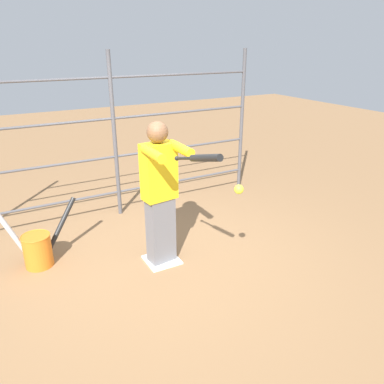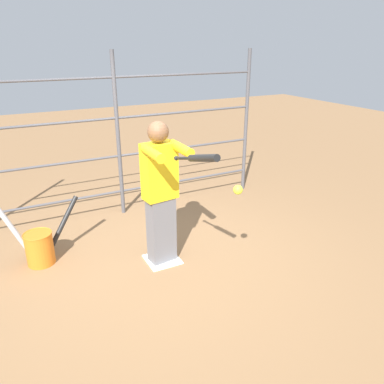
% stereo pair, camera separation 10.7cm
% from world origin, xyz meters
% --- Properties ---
extents(ground_plane, '(24.00, 24.00, 0.00)m').
position_xyz_m(ground_plane, '(0.00, 0.00, 0.00)').
color(ground_plane, olive).
extents(home_plate, '(0.40, 0.40, 0.02)m').
position_xyz_m(home_plate, '(0.00, 0.00, 0.01)').
color(home_plate, white).
rests_on(home_plate, ground).
extents(fence_backstop, '(4.66, 0.06, 2.46)m').
position_xyz_m(fence_backstop, '(0.00, -1.60, 1.23)').
color(fence_backstop, '#4C4C51').
rests_on(fence_backstop, ground).
extents(batter, '(0.45, 0.62, 1.75)m').
position_xyz_m(batter, '(0.00, 0.02, 0.95)').
color(batter, slate).
rests_on(batter, ground).
extents(baseball_bat_swinging, '(0.07, 0.83, 0.27)m').
position_xyz_m(baseball_bat_swinging, '(0.00, 0.96, 1.59)').
color(baseball_bat_swinging, black).
extents(softball_in_flight, '(0.10, 0.10, 0.10)m').
position_xyz_m(softball_in_flight, '(-0.46, 0.91, 1.19)').
color(softball_in_flight, yellow).
extents(bat_bucket, '(1.00, 0.49, 0.84)m').
position_xyz_m(bat_bucket, '(1.35, -0.64, 0.23)').
color(bat_bucket, orange).
rests_on(bat_bucket, ground).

